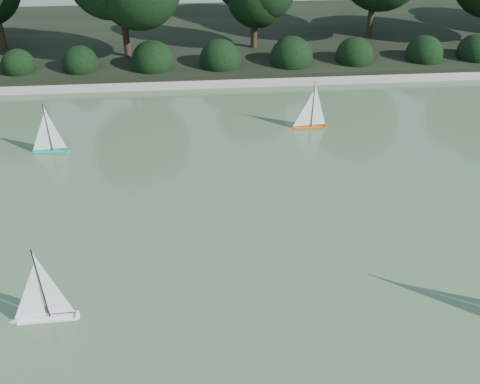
# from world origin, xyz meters

# --- Properties ---
(ground) EXTENTS (80.00, 80.00, 0.00)m
(ground) POSITION_xyz_m (0.00, 0.00, 0.00)
(ground) COLOR #394F2F
(ground) RESTS_ON ground
(pond_coping) EXTENTS (40.00, 0.35, 0.18)m
(pond_coping) POSITION_xyz_m (0.00, 9.00, 0.09)
(pond_coping) COLOR gray
(pond_coping) RESTS_ON ground
(far_bank) EXTENTS (40.00, 8.00, 0.30)m
(far_bank) POSITION_xyz_m (0.00, 13.00, 0.15)
(far_bank) COLOR black
(far_bank) RESTS_ON ground
(shrub_hedge) EXTENTS (29.10, 1.10, 1.10)m
(shrub_hedge) POSITION_xyz_m (0.00, 9.90, 0.45)
(shrub_hedge) COLOR black
(shrub_hedge) RESTS_ON ground
(sailboat_white_a) EXTENTS (1.07, 0.21, 1.45)m
(sailboat_white_a) POSITION_xyz_m (-3.36, 0.27, 0.23)
(sailboat_white_a) COLOR silver
(sailboat_white_a) RESTS_ON ground
(sailboat_orange) EXTENTS (0.96, 0.16, 1.31)m
(sailboat_orange) POSITION_xyz_m (1.79, 6.17, 0.21)
(sailboat_orange) COLOR #CC4E0B
(sailboat_orange) RESTS_ON ground
(sailboat_teal) EXTENTS (0.94, 0.17, 1.28)m
(sailboat_teal) POSITION_xyz_m (-4.36, 5.46, 0.20)
(sailboat_teal) COLOR #158B7C
(sailboat_teal) RESTS_ON ground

